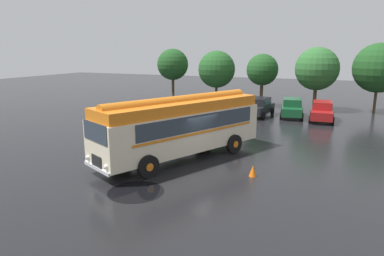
# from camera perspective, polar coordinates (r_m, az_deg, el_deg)

# --- Properties ---
(ground_plane) EXTENTS (120.00, 120.00, 0.00)m
(ground_plane) POSITION_cam_1_polar(r_m,az_deg,el_deg) (18.93, -0.05, -5.16)
(ground_plane) COLOR black
(vintage_bus) EXTENTS (6.50, 10.17, 3.49)m
(vintage_bus) POSITION_cam_1_polar(r_m,az_deg,el_deg) (18.59, -1.86, 0.55)
(vintage_bus) COLOR beige
(vintage_bus) RESTS_ON ground
(car_near_left) EXTENTS (2.15, 4.29, 1.66)m
(car_near_left) POSITION_cam_1_polar(r_m,az_deg,el_deg) (33.15, 6.36, 4.01)
(car_near_left) COLOR silver
(car_near_left) RESTS_ON ground
(car_mid_left) EXTENTS (2.31, 4.36, 1.66)m
(car_mid_left) POSITION_cam_1_polar(r_m,az_deg,el_deg) (31.80, 11.11, 3.48)
(car_mid_left) COLOR black
(car_mid_left) RESTS_ON ground
(car_mid_right) EXTENTS (2.34, 4.38, 1.66)m
(car_mid_right) POSITION_cam_1_polar(r_m,az_deg,el_deg) (32.01, 16.34, 3.27)
(car_mid_right) COLOR #144C28
(car_mid_right) RESTS_ON ground
(car_far_right) EXTENTS (2.10, 4.27, 1.66)m
(car_far_right) POSITION_cam_1_polar(r_m,az_deg,el_deg) (31.04, 20.86, 2.66)
(car_far_right) COLOR maroon
(car_far_right) RESTS_ON ground
(tree_far_left) EXTENTS (3.70, 3.70, 6.11)m
(tree_far_left) POSITION_cam_1_polar(r_m,az_deg,el_deg) (41.41, -3.10, 10.46)
(tree_far_left) COLOR #4C3823
(tree_far_left) RESTS_ON ground
(tree_left_of_centre) EXTENTS (4.19, 4.19, 5.89)m
(tree_left_of_centre) POSITION_cam_1_polar(r_m,az_deg,el_deg) (39.46, 4.04, 9.73)
(tree_left_of_centre) COLOR #4C3823
(tree_left_of_centre) RESTS_ON ground
(tree_centre) EXTENTS (3.30, 3.30, 5.55)m
(tree_centre) POSITION_cam_1_polar(r_m,az_deg,el_deg) (37.27, 11.67, 9.57)
(tree_centre) COLOR #4C3823
(tree_centre) RESTS_ON ground
(tree_right_of_centre) EXTENTS (4.21, 4.21, 6.23)m
(tree_right_of_centre) POSITION_cam_1_polar(r_m,az_deg,el_deg) (36.04, 20.29, 9.24)
(tree_right_of_centre) COLOR #4C3823
(tree_right_of_centre) RESTS_ON ground
(tree_far_right) EXTENTS (4.61, 4.61, 6.58)m
(tree_far_right) POSITION_cam_1_polar(r_m,az_deg,el_deg) (36.66, 28.80, 8.84)
(tree_far_right) COLOR #4C3823
(tree_far_right) RESTS_ON ground
(traffic_cone) EXTENTS (0.36, 0.36, 0.55)m
(traffic_cone) POSITION_cam_1_polar(r_m,az_deg,el_deg) (16.54, 10.10, -7.03)
(traffic_cone) COLOR orange
(traffic_cone) RESTS_ON ground
(puddle_patch) EXTENTS (2.39, 2.39, 0.01)m
(puddle_patch) POSITION_cam_1_polar(r_m,az_deg,el_deg) (14.88, -9.33, -10.42)
(puddle_patch) COLOR black
(puddle_patch) RESTS_ON ground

